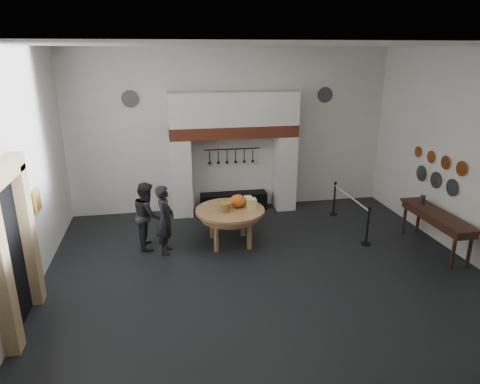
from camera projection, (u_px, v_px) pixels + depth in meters
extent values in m
cube|color=black|center=(264.00, 271.00, 8.98)|extent=(9.00, 8.00, 0.02)
cube|color=silver|center=(269.00, 45.00, 7.56)|extent=(9.00, 8.00, 0.02)
cube|color=silver|center=(232.00, 131.00, 12.00)|extent=(9.00, 0.02, 4.50)
cube|color=silver|center=(358.00, 264.00, 4.54)|extent=(9.00, 0.02, 4.50)
cube|color=silver|center=(17.00, 180.00, 7.47)|extent=(0.02, 8.00, 4.50)
cube|color=silver|center=(472.00, 157.00, 9.07)|extent=(0.02, 8.00, 4.50)
cube|color=silver|center=(181.00, 177.00, 11.78)|extent=(0.55, 0.70, 2.15)
cube|color=silver|center=(284.00, 172.00, 12.31)|extent=(0.55, 0.70, 2.15)
cube|color=#9E442B|center=(234.00, 131.00, 11.65)|extent=(3.50, 0.72, 0.32)
cube|color=silver|center=(234.00, 109.00, 11.46)|extent=(3.50, 0.70, 0.90)
cube|color=black|center=(234.00, 201.00, 12.37)|extent=(1.90, 0.45, 0.50)
cylinder|color=black|center=(232.00, 149.00, 12.08)|extent=(1.60, 0.02, 0.02)
cube|color=black|center=(10.00, 257.00, 6.86)|extent=(0.04, 1.10, 2.50)
cube|color=tan|center=(1.00, 276.00, 6.21)|extent=(0.22, 0.30, 2.60)
cube|color=tan|center=(28.00, 236.00, 7.51)|extent=(0.22, 0.30, 2.60)
cube|color=tan|center=(1.00, 173.00, 6.44)|extent=(0.22, 1.70, 0.30)
cube|color=gold|center=(37.00, 200.00, 8.43)|extent=(0.05, 0.34, 0.44)
cylinder|color=tan|center=(230.00, 210.00, 10.02)|extent=(2.08, 2.08, 0.07)
ellipsoid|color=orange|center=(238.00, 201.00, 10.08)|extent=(0.36, 0.36, 0.31)
cube|color=#E2E087|center=(251.00, 204.00, 10.01)|extent=(0.22, 0.22, 0.24)
cube|color=#E9E58B|center=(248.00, 200.00, 10.29)|extent=(0.18, 0.18, 0.20)
cone|color=olive|center=(225.00, 207.00, 9.80)|extent=(0.41, 0.41, 0.22)
ellipsoid|color=olive|center=(224.00, 202.00, 10.29)|extent=(0.31, 0.18, 0.13)
imported|color=black|center=(165.00, 220.00, 9.58)|extent=(0.50, 0.65, 1.60)
imported|color=black|center=(147.00, 215.00, 9.89)|extent=(0.65, 0.81, 1.57)
cube|color=#351D13|center=(437.00, 214.00, 9.70)|extent=(0.55, 2.20, 0.06)
cylinder|color=#454549|center=(423.00, 200.00, 10.22)|extent=(0.12, 0.12, 0.22)
cylinder|color=#C6662D|center=(462.00, 169.00, 9.34)|extent=(0.03, 0.34, 0.34)
cylinder|color=#C6662D|center=(446.00, 162.00, 9.86)|extent=(0.03, 0.32, 0.32)
cylinder|color=#C6662D|center=(431.00, 157.00, 10.37)|extent=(0.03, 0.30, 0.30)
cylinder|color=#C6662D|center=(418.00, 152.00, 10.88)|extent=(0.03, 0.28, 0.28)
cylinder|color=#4C4C51|center=(452.00, 188.00, 9.69)|extent=(0.03, 0.40, 0.40)
cylinder|color=#4C4C51|center=(436.00, 180.00, 10.25)|extent=(0.03, 0.40, 0.40)
cylinder|color=#4C4C51|center=(421.00, 173.00, 10.81)|extent=(0.03, 0.40, 0.40)
cylinder|color=#4C4C51|center=(130.00, 99.00, 11.18)|extent=(0.44, 0.03, 0.44)
cylinder|color=#4C4C51|center=(325.00, 95.00, 12.14)|extent=(0.44, 0.03, 0.44)
cylinder|color=black|center=(368.00, 227.00, 10.07)|extent=(0.05, 0.05, 0.90)
cylinder|color=black|center=(334.00, 199.00, 11.94)|extent=(0.05, 0.05, 0.90)
cylinder|color=silver|center=(351.00, 197.00, 10.88)|extent=(0.04, 2.00, 0.04)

